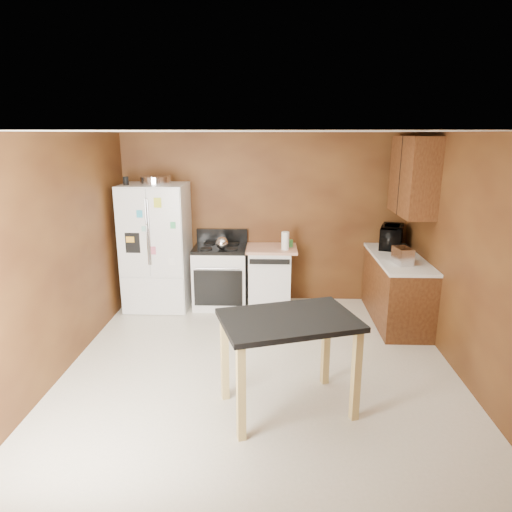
# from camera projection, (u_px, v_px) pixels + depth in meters

# --- Properties ---
(floor) EXTENTS (4.50, 4.50, 0.00)m
(floor) POSITION_uv_depth(u_px,v_px,m) (260.00, 370.00, 4.94)
(floor) COLOR silver
(floor) RESTS_ON ground
(ceiling) EXTENTS (4.50, 4.50, 0.00)m
(ceiling) POSITION_uv_depth(u_px,v_px,m) (261.00, 132.00, 4.29)
(ceiling) COLOR white
(ceiling) RESTS_ON ground
(wall_back) EXTENTS (4.20, 0.00, 4.20)m
(wall_back) POSITION_uv_depth(u_px,v_px,m) (265.00, 219.00, 6.79)
(wall_back) COLOR brown
(wall_back) RESTS_ON ground
(wall_front) EXTENTS (4.20, 0.00, 4.20)m
(wall_front) POSITION_uv_depth(u_px,v_px,m) (249.00, 371.00, 2.45)
(wall_front) COLOR brown
(wall_front) RESTS_ON ground
(wall_left) EXTENTS (0.00, 4.50, 4.50)m
(wall_left) POSITION_uv_depth(u_px,v_px,m) (57.00, 257.00, 4.70)
(wall_left) COLOR brown
(wall_left) RESTS_ON ground
(wall_right) EXTENTS (0.00, 4.50, 4.50)m
(wall_right) POSITION_uv_depth(u_px,v_px,m) (471.00, 261.00, 4.54)
(wall_right) COLOR brown
(wall_right) RESTS_ON ground
(roasting_pan) EXTENTS (0.43, 0.43, 0.11)m
(roasting_pan) POSITION_uv_depth(u_px,v_px,m) (155.00, 180.00, 6.33)
(roasting_pan) COLOR silver
(roasting_pan) RESTS_ON refrigerator
(pen_cup) EXTENTS (0.07, 0.07, 0.11)m
(pen_cup) POSITION_uv_depth(u_px,v_px,m) (126.00, 181.00, 6.21)
(pen_cup) COLOR black
(pen_cup) RESTS_ON refrigerator
(kettle) EXTENTS (0.18, 0.18, 0.18)m
(kettle) POSITION_uv_depth(u_px,v_px,m) (222.00, 243.00, 6.42)
(kettle) COLOR silver
(kettle) RESTS_ON gas_range
(paper_towel) EXTENTS (0.11, 0.11, 0.25)m
(paper_towel) POSITION_uv_depth(u_px,v_px,m) (285.00, 241.00, 6.43)
(paper_towel) COLOR white
(paper_towel) RESTS_ON dishwasher
(green_canister) EXTENTS (0.12, 0.12, 0.10)m
(green_canister) POSITION_uv_depth(u_px,v_px,m) (290.00, 243.00, 6.61)
(green_canister) COLOR green
(green_canister) RESTS_ON dishwasher
(toaster) EXTENTS (0.23, 0.31, 0.21)m
(toaster) POSITION_uv_depth(u_px,v_px,m) (403.00, 256.00, 5.69)
(toaster) COLOR silver
(toaster) RESTS_ON right_cabinets
(microwave) EXTENTS (0.51, 0.61, 0.29)m
(microwave) POSITION_uv_depth(u_px,v_px,m) (391.00, 238.00, 6.49)
(microwave) COLOR black
(microwave) RESTS_ON right_cabinets
(refrigerator) EXTENTS (0.90, 0.80, 1.80)m
(refrigerator) POSITION_uv_depth(u_px,v_px,m) (157.00, 247.00, 6.56)
(refrigerator) COLOR white
(refrigerator) RESTS_ON ground
(gas_range) EXTENTS (0.76, 0.68, 1.10)m
(gas_range) POSITION_uv_depth(u_px,v_px,m) (221.00, 275.00, 6.70)
(gas_range) COLOR white
(gas_range) RESTS_ON ground
(dishwasher) EXTENTS (0.78, 0.63, 0.89)m
(dishwasher) POSITION_uv_depth(u_px,v_px,m) (270.00, 276.00, 6.70)
(dishwasher) COLOR white
(dishwasher) RESTS_ON ground
(right_cabinets) EXTENTS (0.63, 1.58, 2.45)m
(right_cabinets) POSITION_uv_depth(u_px,v_px,m) (401.00, 256.00, 6.07)
(right_cabinets) COLOR brown
(right_cabinets) RESTS_ON ground
(island) EXTENTS (1.36, 1.11, 0.91)m
(island) POSITION_uv_depth(u_px,v_px,m) (289.00, 333.00, 4.07)
(island) COLOR black
(island) RESTS_ON ground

